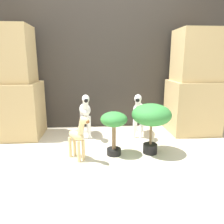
{
  "coord_description": "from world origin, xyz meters",
  "views": [
    {
      "loc": [
        -0.18,
        -2.28,
        1.12
      ],
      "look_at": [
        0.07,
        0.89,
        0.36
      ],
      "focal_mm": 35.0,
      "sensor_mm": 36.0,
      "label": 1
    }
  ],
  "objects_px": {
    "zebra_left": "(85,110)",
    "giraffe_figurine": "(78,136)",
    "zebra_right": "(139,109)",
    "potted_palm_back": "(114,124)",
    "potted_palm_front": "(151,117)"
  },
  "relations": [
    {
      "from": "potted_palm_front",
      "to": "potted_palm_back",
      "type": "relative_size",
      "value": 1.16
    },
    {
      "from": "zebra_left",
      "to": "potted_palm_back",
      "type": "distance_m",
      "value": 0.78
    },
    {
      "from": "giraffe_figurine",
      "to": "potted_palm_back",
      "type": "xyz_separation_m",
      "value": [
        0.41,
        0.11,
        0.1
      ]
    },
    {
      "from": "zebra_left",
      "to": "potted_palm_front",
      "type": "height_order",
      "value": "zebra_left"
    },
    {
      "from": "giraffe_figurine",
      "to": "potted_palm_front",
      "type": "relative_size",
      "value": 0.87
    },
    {
      "from": "zebra_right",
      "to": "potted_palm_back",
      "type": "relative_size",
      "value": 1.24
    },
    {
      "from": "giraffe_figurine",
      "to": "zebra_left",
      "type": "bearing_deg",
      "value": 86.44
    },
    {
      "from": "zebra_left",
      "to": "giraffe_figurine",
      "type": "distance_m",
      "value": 0.8
    },
    {
      "from": "zebra_right",
      "to": "zebra_left",
      "type": "bearing_deg",
      "value": 177.71
    },
    {
      "from": "zebra_left",
      "to": "potted_palm_front",
      "type": "xyz_separation_m",
      "value": [
        0.81,
        -0.68,
        0.06
      ]
    },
    {
      "from": "zebra_right",
      "to": "potted_palm_front",
      "type": "distance_m",
      "value": 0.65
    },
    {
      "from": "zebra_left",
      "to": "potted_palm_front",
      "type": "distance_m",
      "value": 1.06
    },
    {
      "from": "potted_palm_back",
      "to": "zebra_right",
      "type": "bearing_deg",
      "value": 57.09
    },
    {
      "from": "zebra_left",
      "to": "potted_palm_back",
      "type": "relative_size",
      "value": 1.24
    },
    {
      "from": "zebra_right",
      "to": "potted_palm_back",
      "type": "bearing_deg",
      "value": -122.91
    }
  ]
}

